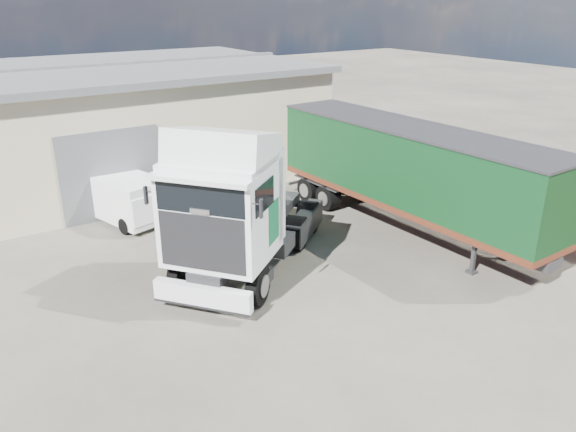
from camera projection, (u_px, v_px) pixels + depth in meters
ground at (296, 309)px, 16.19m from camera, size 120.00×120.00×0.00m
brick_boundary_wall at (425, 159)px, 26.30m from camera, size 0.35×26.00×2.50m
tractor_unit at (235, 214)px, 17.27m from camera, size 7.67×6.91×5.13m
box_trailer at (407, 168)px, 20.85m from camera, size 2.96×12.17×4.02m
panel_van at (122, 197)px, 22.32m from camera, size 2.95×4.84×1.85m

